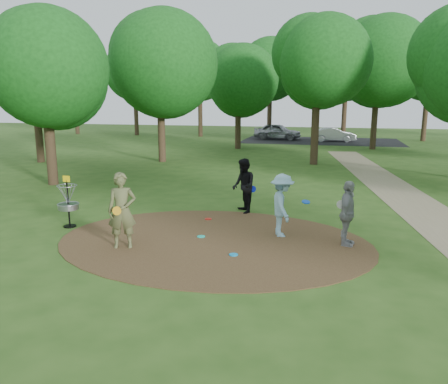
# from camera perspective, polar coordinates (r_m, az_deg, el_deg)

# --- Properties ---
(ground) EXTENTS (100.00, 100.00, 0.00)m
(ground) POSITION_cam_1_polar(r_m,az_deg,el_deg) (11.71, -1.40, -6.47)
(ground) COLOR #2D5119
(ground) RESTS_ON ground
(dirt_clearing) EXTENTS (8.40, 8.40, 0.02)m
(dirt_clearing) POSITION_cam_1_polar(r_m,az_deg,el_deg) (11.71, -1.41, -6.42)
(dirt_clearing) COLOR #47301C
(dirt_clearing) RESTS_ON ground
(parking_lot) EXTENTS (14.00, 8.00, 0.01)m
(parking_lot) POSITION_cam_1_polar(r_m,az_deg,el_deg) (40.90, 12.49, 6.54)
(parking_lot) COLOR black
(parking_lot) RESTS_ON ground
(player_observer_with_disc) EXTENTS (0.83, 0.69, 1.94)m
(player_observer_with_disc) POSITION_cam_1_polar(r_m,az_deg,el_deg) (11.26, -13.17, -2.39)
(player_observer_with_disc) COLOR brown
(player_observer_with_disc) RESTS_ON ground
(player_throwing_with_disc) EXTENTS (1.27, 1.27, 1.74)m
(player_throwing_with_disc) POSITION_cam_1_polar(r_m,az_deg,el_deg) (12.02, 7.58, -1.76)
(player_throwing_with_disc) COLOR #8FC1D6
(player_throwing_with_disc) RESTS_ON ground
(player_walking_with_disc) EXTENTS (1.01, 1.10, 1.81)m
(player_walking_with_disc) POSITION_cam_1_polar(r_m,az_deg,el_deg) (14.43, 2.57, 0.80)
(player_walking_with_disc) COLOR black
(player_walking_with_disc) RESTS_ON ground
(player_waiting_with_disc) EXTENTS (0.60, 1.06, 1.70)m
(player_waiting_with_disc) POSITION_cam_1_polar(r_m,az_deg,el_deg) (11.58, 15.80, -2.74)
(player_waiting_with_disc) COLOR gray
(player_waiting_with_disc) RESTS_ON ground
(disc_ground_cyan) EXTENTS (0.22, 0.22, 0.02)m
(disc_ground_cyan) POSITION_cam_1_polar(r_m,az_deg,el_deg) (12.03, -3.01, -5.82)
(disc_ground_cyan) COLOR #1AD5BE
(disc_ground_cyan) RESTS_ON dirt_clearing
(disc_ground_blue) EXTENTS (0.22, 0.22, 0.02)m
(disc_ground_blue) POSITION_cam_1_polar(r_m,az_deg,el_deg) (10.67, 1.25, -8.18)
(disc_ground_blue) COLOR #0C94DC
(disc_ground_blue) RESTS_ON dirt_clearing
(disc_ground_red) EXTENTS (0.22, 0.22, 0.02)m
(disc_ground_red) POSITION_cam_1_polar(r_m,az_deg,el_deg) (13.74, -2.08, -3.54)
(disc_ground_red) COLOR red
(disc_ground_red) RESTS_ON dirt_clearing
(car_left) EXTENTS (4.57, 2.33, 1.49)m
(car_left) POSITION_cam_1_polar(r_m,az_deg,el_deg) (41.59, 7.01, 7.85)
(car_left) COLOR #96979D
(car_left) RESTS_ON ground
(car_right) EXTENTS (3.94, 1.84, 1.25)m
(car_right) POSITION_cam_1_polar(r_m,az_deg,el_deg) (40.25, 14.11, 7.27)
(car_right) COLOR #A4A8AB
(car_right) RESTS_ON ground
(disc_golf_basket) EXTENTS (0.63, 0.63, 1.54)m
(disc_golf_basket) POSITION_cam_1_polar(r_m,az_deg,el_deg) (13.58, -19.73, -0.76)
(disc_golf_basket) COLOR black
(disc_golf_basket) RESTS_ON ground
(tree_ring) EXTENTS (36.61, 45.55, 9.46)m
(tree_ring) POSITION_cam_1_polar(r_m,az_deg,el_deg) (20.72, 11.65, 15.95)
(tree_ring) COLOR #332316
(tree_ring) RESTS_ON ground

